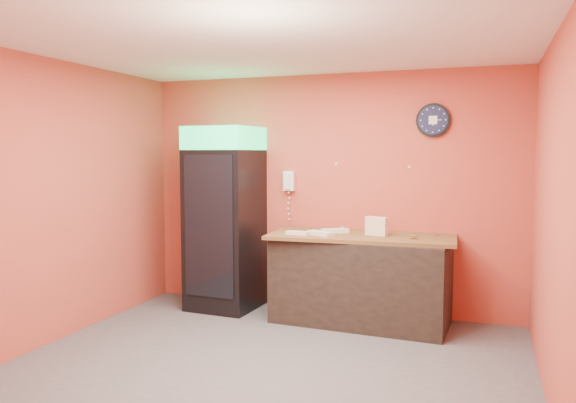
% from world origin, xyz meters
% --- Properties ---
extents(floor, '(4.50, 4.50, 0.00)m').
position_xyz_m(floor, '(0.00, 0.00, 0.00)').
color(floor, '#47474C').
rests_on(floor, ground).
extents(back_wall, '(4.50, 0.02, 2.80)m').
position_xyz_m(back_wall, '(0.00, 2.00, 1.40)').
color(back_wall, '#BB4834').
rests_on(back_wall, floor).
extents(left_wall, '(0.02, 4.00, 2.80)m').
position_xyz_m(left_wall, '(-2.25, 0.00, 1.40)').
color(left_wall, '#BB4834').
rests_on(left_wall, floor).
extents(right_wall, '(0.02, 4.00, 2.80)m').
position_xyz_m(right_wall, '(2.25, 0.00, 1.40)').
color(right_wall, '#BB4834').
rests_on(right_wall, floor).
extents(ceiling, '(4.50, 4.00, 0.02)m').
position_xyz_m(ceiling, '(0.00, 0.00, 2.80)').
color(ceiling, white).
rests_on(ceiling, back_wall).
extents(beverage_cooler, '(0.81, 0.82, 2.19)m').
position_xyz_m(beverage_cooler, '(-1.18, 1.60, 1.07)').
color(beverage_cooler, black).
rests_on(beverage_cooler, floor).
extents(prep_counter, '(1.92, 0.94, 0.94)m').
position_xyz_m(prep_counter, '(0.50, 1.58, 0.47)').
color(prep_counter, black).
rests_on(prep_counter, floor).
extents(wall_clock, '(0.37, 0.06, 0.37)m').
position_xyz_m(wall_clock, '(1.20, 1.97, 2.24)').
color(wall_clock, black).
rests_on(wall_clock, back_wall).
extents(wall_phone, '(0.13, 0.11, 0.24)m').
position_xyz_m(wall_phone, '(-0.47, 1.95, 1.54)').
color(wall_phone, white).
rests_on(wall_phone, back_wall).
extents(butcher_paper, '(2.06, 0.94, 0.04)m').
position_xyz_m(butcher_paper, '(0.50, 1.58, 0.96)').
color(butcher_paper, brown).
rests_on(butcher_paper, prep_counter).
extents(sub_roll_stack, '(0.25, 0.14, 0.20)m').
position_xyz_m(sub_roll_stack, '(0.66, 1.59, 1.08)').
color(sub_roll_stack, beige).
rests_on(sub_roll_stack, butcher_paper).
extents(wrapped_sandwich_left, '(0.26, 0.12, 0.04)m').
position_xyz_m(wrapped_sandwich_left, '(-0.17, 1.37, 1.00)').
color(wrapped_sandwich_left, silver).
rests_on(wrapped_sandwich_left, butcher_paper).
extents(wrapped_sandwich_mid, '(0.32, 0.24, 0.04)m').
position_xyz_m(wrapped_sandwich_mid, '(0.08, 1.40, 1.00)').
color(wrapped_sandwich_mid, silver).
rests_on(wrapped_sandwich_mid, butcher_paper).
extents(wrapped_sandwich_right, '(0.32, 0.26, 0.04)m').
position_xyz_m(wrapped_sandwich_right, '(0.18, 1.64, 1.00)').
color(wrapped_sandwich_right, silver).
rests_on(wrapped_sandwich_right, butcher_paper).
extents(kitchen_tool, '(0.07, 0.07, 0.07)m').
position_xyz_m(kitchen_tool, '(0.25, 1.74, 1.01)').
color(kitchen_tool, silver).
rests_on(kitchen_tool, butcher_paper).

